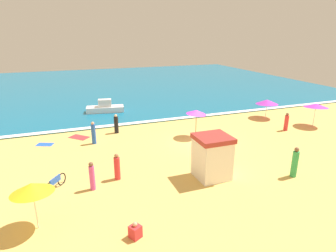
{
  "coord_description": "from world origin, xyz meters",
  "views": [
    {
      "loc": [
        -9.69,
        -18.85,
        8.27
      ],
      "look_at": [
        -1.85,
        2.32,
        0.8
      ],
      "focal_mm": 30.25,
      "sensor_mm": 36.0,
      "label": 1
    }
  ],
  "objects": [
    {
      "name": "wave_breaker_foam",
      "position": [
        0.0,
        6.3,
        0.1
      ],
      "size": [
        57.0,
        0.7,
        0.01
      ],
      "primitive_type": "cube",
      "color": "white",
      "rests_on": "ocean_water"
    },
    {
      "name": "beachgoer_5",
      "position": [
        2.72,
        -7.12,
        0.89
      ],
      "size": [
        0.5,
        0.5,
        1.89
      ],
      "color": "green",
      "rests_on": "ground_plane"
    },
    {
      "name": "parked_bicycle",
      "position": [
        -10.71,
        -3.73,
        0.38
      ],
      "size": [
        1.11,
        1.51,
        0.76
      ],
      "color": "black",
      "rests_on": "ground_plane"
    },
    {
      "name": "beach_towel_0",
      "position": [
        -11.58,
        3.61,
        0.01
      ],
      "size": [
        1.44,
        1.17,
        0.01
      ],
      "color": "blue",
      "rests_on": "ground_plane"
    },
    {
      "name": "beach_umbrella_3",
      "position": [
        9.26,
        3.66,
        1.66
      ],
      "size": [
        2.39,
        2.41,
        1.93
      ],
      "color": "silver",
      "rests_on": "ground_plane"
    },
    {
      "name": "beach_umbrella_2",
      "position": [
        0.19,
        1.17,
        2.11
      ],
      "size": [
        2.12,
        2.11,
        2.34
      ],
      "color": "#4C3823",
      "rests_on": "ground_plane"
    },
    {
      "name": "small_boat_0",
      "position": [
        -5.77,
        11.29,
        0.55
      ],
      "size": [
        4.09,
        1.98,
        1.38
      ],
      "color": "white",
      "rests_on": "ocean_water"
    },
    {
      "name": "beachgoer_6",
      "position": [
        -7.29,
        -3.78,
        0.76
      ],
      "size": [
        0.5,
        0.5,
        1.63
      ],
      "color": "red",
      "rests_on": "ground_plane"
    },
    {
      "name": "beachgoer_1",
      "position": [
        -7.95,
        2.49,
        0.85
      ],
      "size": [
        0.47,
        0.47,
        1.79
      ],
      "color": "blue",
      "rests_on": "ground_plane"
    },
    {
      "name": "beachgoer_3",
      "position": [
        -5.84,
        4.38,
        0.78
      ],
      "size": [
        0.48,
        0.48,
        1.67
      ],
      "color": "black",
      "rests_on": "ground_plane"
    },
    {
      "name": "lifeguard_cabana",
      "position": [
        -1.96,
        -5.46,
        1.33
      ],
      "size": [
        2.0,
        1.94,
        2.62
      ],
      "color": "white",
      "rests_on": "ground_plane"
    },
    {
      "name": "beach_umbrella_4",
      "position": [
        11.73,
        -0.01,
        1.94
      ],
      "size": [
        2.93,
        2.94,
        2.22
      ],
      "color": "silver",
      "rests_on": "ground_plane"
    },
    {
      "name": "beachgoer_7",
      "position": [
        -8.79,
        -4.47,
        0.81
      ],
      "size": [
        0.39,
        0.39,
        1.66
      ],
      "color": "#D84CA5",
      "rests_on": "ground_plane"
    },
    {
      "name": "beachgoer_8",
      "position": [
        8.37,
        -0.18,
        0.76
      ],
      "size": [
        0.5,
        0.5,
        1.62
      ],
      "color": "red",
      "rests_on": "ground_plane"
    },
    {
      "name": "beachgoer_2",
      "position": [
        -7.54,
        -9.07,
        0.31
      ],
      "size": [
        0.6,
        0.6,
        0.76
      ],
      "color": "red",
      "rests_on": "ground_plane"
    },
    {
      "name": "ocean_water",
      "position": [
        0.0,
        28.0,
        0.05
      ],
      "size": [
        60.0,
        44.0,
        0.1
      ],
      "primitive_type": "cube",
      "color": "#146B93",
      "rests_on": "ground_plane"
    },
    {
      "name": "beach_umbrella_0",
      "position": [
        -11.44,
        -6.96,
        2.01
      ],
      "size": [
        1.82,
        1.85,
        2.31
      ],
      "color": "silver",
      "rests_on": "ground_plane"
    },
    {
      "name": "ground_plane",
      "position": [
        0.0,
        0.0,
        0.0
      ],
      "size": [
        60.0,
        60.0,
        0.0
      ],
      "primitive_type": "plane",
      "color": "#EDBC60"
    },
    {
      "name": "beach_towel_2",
      "position": [
        -8.98,
        4.34,
        0.01
      ],
      "size": [
        1.82,
        1.82,
        0.01
      ],
      "color": "red",
      "rests_on": "ground_plane"
    }
  ]
}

